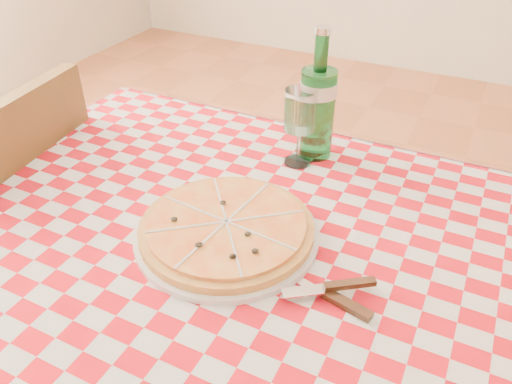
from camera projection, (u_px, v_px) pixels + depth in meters
dining_table at (252, 278)px, 0.96m from camera, size 1.20×0.80×0.75m
tablecloth at (251, 240)px, 0.91m from camera, size 1.30×0.90×0.01m
chair_far at (22, 228)px, 1.31m from camera, size 0.46×0.46×0.91m
pizza_plate at (227, 227)px, 0.90m from camera, size 0.37×0.37×0.04m
water_bottle at (318, 95)px, 1.07m from camera, size 0.10×0.10×0.29m
wine_glass at (299, 128)px, 1.07m from camera, size 0.09×0.09×0.17m
cutlery at (324, 289)px, 0.79m from camera, size 0.25×0.23×0.02m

